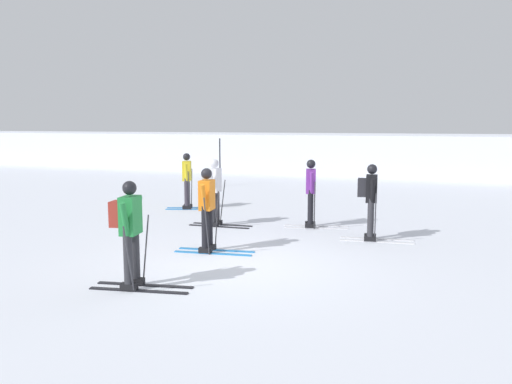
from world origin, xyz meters
The scene contains 9 objects.
ground_plane centered at (0.00, 0.00, 0.00)m, with size 120.00×120.00×0.00m, color silver.
far_snow_ridge centered at (0.00, 19.93, 1.02)m, with size 80.00×7.15×2.04m, color silver.
skier_purple centered at (0.33, 3.90, 0.92)m, with size 1.64×0.97×1.71m.
skier_white centered at (-2.03, 3.20, 0.96)m, with size 1.62×1.00×1.71m.
skier_orange centered at (-0.97, 0.73, 0.92)m, with size 1.64×0.99×1.71m.
skier_black centered at (1.93, 2.96, 0.96)m, with size 1.64×1.00×1.71m.
skier_green centered at (-1.07, -1.76, 0.96)m, with size 1.64×0.99×1.71m.
skier_yellow centered at (-3.94, 5.25, 0.92)m, with size 1.62×0.96×1.71m.
trail_marker_pole centered at (-5.51, 10.88, 1.00)m, with size 0.05×0.05×2.00m, color black.
Camera 1 is at (3.58, -8.23, 2.57)m, focal length 35.37 mm.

